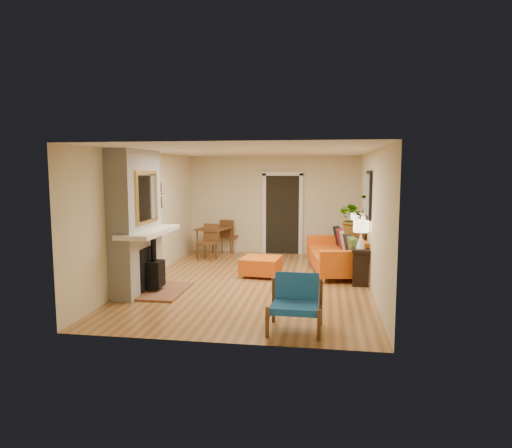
% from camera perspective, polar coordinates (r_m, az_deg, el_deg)
% --- Properties ---
extents(room_shell, '(6.50, 6.50, 6.50)m').
position_cam_1_polar(room_shell, '(11.53, 4.81, 1.83)').
color(room_shell, '#B57F45').
rests_on(room_shell, ground).
extents(fireplace, '(1.09, 1.68, 2.60)m').
position_cam_1_polar(fireplace, '(8.59, -14.57, -0.11)').
color(fireplace, white).
rests_on(fireplace, ground).
extents(sofa, '(1.32, 2.40, 0.90)m').
position_cam_1_polar(sofa, '(10.22, 10.30, -3.71)').
color(sofa, silver).
rests_on(sofa, ground).
extents(ottoman, '(0.85, 0.85, 0.40)m').
position_cam_1_polar(ottoman, '(9.70, 0.60, -5.16)').
color(ottoman, silver).
rests_on(ottoman, ground).
extents(blue_chair, '(0.75, 0.74, 0.77)m').
position_cam_1_polar(blue_chair, '(6.56, 5.00, -9.41)').
color(blue_chair, brown).
rests_on(blue_chair, ground).
extents(dining_table, '(1.00, 1.71, 0.90)m').
position_cam_1_polar(dining_table, '(11.89, -4.93, -1.18)').
color(dining_table, brown).
rests_on(dining_table, ground).
extents(console_table, '(0.34, 1.85, 0.72)m').
position_cam_1_polar(console_table, '(9.79, 12.62, -3.14)').
color(console_table, black).
rests_on(console_table, ground).
extents(lamp_near, '(0.30, 0.30, 0.54)m').
position_cam_1_polar(lamp_near, '(9.03, 13.00, -0.87)').
color(lamp_near, white).
rests_on(lamp_near, console_table).
extents(lamp_far, '(0.30, 0.30, 0.54)m').
position_cam_1_polar(lamp_far, '(10.42, 12.43, 0.17)').
color(lamp_far, white).
rests_on(lamp_far, console_table).
extents(houseplant, '(1.14, 1.08, 1.00)m').
position_cam_1_polar(houseplant, '(9.91, 12.58, 0.77)').
color(houseplant, '#1E5919').
rests_on(houseplant, console_table).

